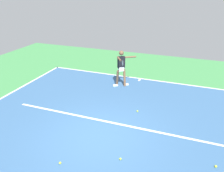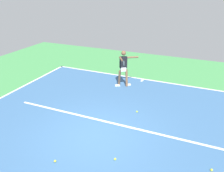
{
  "view_description": "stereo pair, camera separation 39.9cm",
  "coord_description": "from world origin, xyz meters",
  "px_view_note": "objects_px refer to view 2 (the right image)",
  "views": [
    {
      "loc": [
        -2.65,
        5.77,
        4.62
      ],
      "look_at": [
        0.34,
        -2.12,
        0.9
      ],
      "focal_mm": 37.51,
      "sensor_mm": 36.0,
      "label": 1
    },
    {
      "loc": [
        -3.02,
        5.62,
        4.62
      ],
      "look_at": [
        0.34,
        -2.12,
        0.9
      ],
      "focal_mm": 37.51,
      "sensor_mm": 36.0,
      "label": 2
    }
  ],
  "objects_px": {
    "tennis_player": "(124,66)",
    "tennis_ball_near_player": "(55,161)",
    "tennis_ball_centre_court": "(115,159)",
    "tennis_ball_by_baseline": "(137,112)",
    "tennis_ball_far_corner": "(212,170)"
  },
  "relations": [
    {
      "from": "tennis_player",
      "to": "tennis_ball_near_player",
      "type": "bearing_deg",
      "value": 58.41
    },
    {
      "from": "tennis_player",
      "to": "tennis_ball_centre_court",
      "type": "xyz_separation_m",
      "value": [
        -1.67,
        5.0,
        -0.99
      ]
    },
    {
      "from": "tennis_ball_near_player",
      "to": "tennis_ball_centre_court",
      "type": "bearing_deg",
      "value": -153.79
    },
    {
      "from": "tennis_player",
      "to": "tennis_ball_near_player",
      "type": "distance_m",
      "value": 5.83
    },
    {
      "from": "tennis_ball_by_baseline",
      "to": "tennis_ball_near_player",
      "type": "bearing_deg",
      "value": 70.46
    },
    {
      "from": "tennis_player",
      "to": "tennis_ball_by_baseline",
      "type": "height_order",
      "value": "tennis_player"
    },
    {
      "from": "tennis_ball_far_corner",
      "to": "tennis_player",
      "type": "bearing_deg",
      "value": -46.0
    },
    {
      "from": "tennis_player",
      "to": "tennis_ball_by_baseline",
      "type": "bearing_deg",
      "value": 89.83
    },
    {
      "from": "tennis_ball_far_corner",
      "to": "tennis_ball_by_baseline",
      "type": "bearing_deg",
      "value": -37.85
    },
    {
      "from": "tennis_ball_near_player",
      "to": "tennis_player",
      "type": "bearing_deg",
      "value": -88.55
    },
    {
      "from": "tennis_ball_far_corner",
      "to": "tennis_ball_near_player",
      "type": "xyz_separation_m",
      "value": [
        4.06,
        1.39,
        0.0
      ]
    },
    {
      "from": "tennis_player",
      "to": "tennis_ball_far_corner",
      "type": "distance_m",
      "value": 6.13
    },
    {
      "from": "tennis_player",
      "to": "tennis_ball_far_corner",
      "type": "height_order",
      "value": "tennis_player"
    },
    {
      "from": "tennis_player",
      "to": "tennis_ball_far_corner",
      "type": "bearing_deg",
      "value": 100.96
    },
    {
      "from": "tennis_player",
      "to": "tennis_ball_near_player",
      "type": "height_order",
      "value": "tennis_player"
    }
  ]
}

